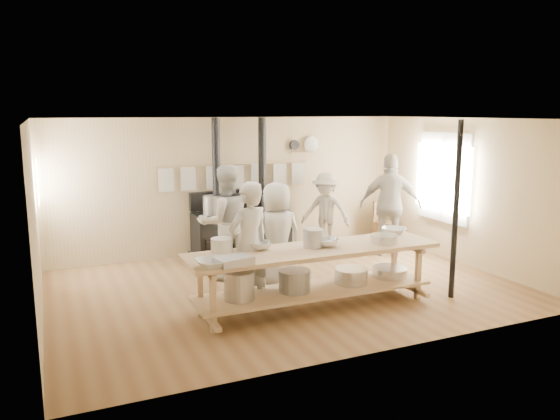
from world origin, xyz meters
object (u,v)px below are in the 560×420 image
(cook_left, at_px, (225,222))
(prep_table, at_px, (313,271))
(cook_right, at_px, (390,205))
(cook_far_left, at_px, (249,246))
(cook_center, at_px, (277,236))
(stove, at_px, (241,229))
(chair, at_px, (385,230))
(roasting_pan, at_px, (234,261))
(cook_by_window, at_px, (326,211))

(cook_left, bearing_deg, prep_table, 110.16)
(prep_table, xyz_separation_m, cook_right, (2.61, 1.94, 0.45))
(cook_far_left, relative_size, cook_center, 1.08)
(stove, relative_size, chair, 3.01)
(stove, relative_size, cook_far_left, 1.46)
(stove, xyz_separation_m, cook_left, (-0.70, -1.23, 0.41))
(roasting_pan, bearing_deg, cook_by_window, 46.70)
(stove, bearing_deg, roasting_pan, -110.87)
(prep_table, relative_size, cook_left, 1.92)
(cook_far_left, bearing_deg, cook_center, -153.87)
(cook_left, xyz_separation_m, cook_right, (3.31, 0.16, 0.03))
(cook_by_window, relative_size, chair, 1.77)
(stove, distance_m, prep_table, 3.02)
(cook_far_left, xyz_separation_m, roasting_pan, (-0.43, -0.63, 0.01))
(cook_by_window, distance_m, chair, 1.52)
(stove, distance_m, chair, 3.17)
(cook_by_window, height_order, chair, cook_by_window)
(cook_center, relative_size, chair, 1.92)
(cook_center, bearing_deg, chair, -149.64)
(stove, distance_m, cook_left, 1.48)
(cook_center, xyz_separation_m, roasting_pan, (-1.14, -1.31, 0.07))
(prep_table, relative_size, cook_far_left, 2.02)
(prep_table, distance_m, cook_by_window, 3.34)
(roasting_pan, bearing_deg, cook_center, 48.96)
(cook_right, xyz_separation_m, roasting_pan, (-3.89, -2.27, -0.07))
(cook_far_left, relative_size, cook_left, 0.95)
(cook_right, bearing_deg, roasting_pan, 61.94)
(cook_far_left, height_order, chair, cook_far_left)
(cook_far_left, xyz_separation_m, cook_left, (0.14, 1.49, 0.04))
(cook_right, height_order, cook_by_window, cook_right)
(cook_left, height_order, cook_center, cook_left)
(cook_far_left, height_order, roasting_pan, cook_far_left)
(cook_by_window, bearing_deg, cook_right, -0.50)
(stove, xyz_separation_m, cook_by_window, (1.72, -0.17, 0.24))
(cook_far_left, xyz_separation_m, chair, (3.99, 2.57, -0.64))
(cook_far_left, height_order, cook_left, cook_left)
(stove, xyz_separation_m, chair, (3.15, -0.15, -0.27))
(stove, xyz_separation_m, roasting_pan, (-1.28, -3.35, 0.38))
(cook_right, relative_size, roasting_pan, 4.35)
(cook_right, bearing_deg, cook_center, 50.93)
(stove, bearing_deg, cook_left, -119.68)
(prep_table, bearing_deg, cook_center, 97.69)
(cook_right, relative_size, cook_by_window, 1.27)
(prep_table, bearing_deg, cook_right, 36.64)
(stove, relative_size, cook_right, 1.34)
(cook_by_window, bearing_deg, cook_far_left, -90.15)
(roasting_pan, bearing_deg, cook_left, 74.82)
(stove, relative_size, prep_table, 0.72)
(cook_by_window, xyz_separation_m, roasting_pan, (-3.00, -3.18, 0.14))
(stove, distance_m, cook_right, 2.86)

